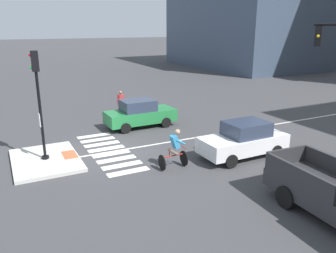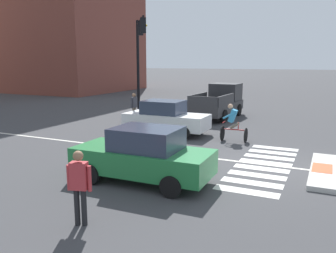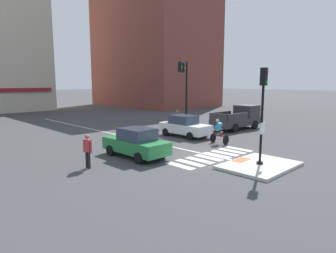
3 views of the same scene
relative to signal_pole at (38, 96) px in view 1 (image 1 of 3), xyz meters
The scene contains 18 objects.
ground_plane 4.15m from the signal_pole, 90.00° to the left, with size 300.00×300.00×0.00m, color #3D3D3F.
traffic_island 2.89m from the signal_pole, 90.00° to the left, with size 3.88×2.79×0.15m, color beige.
tactile_pad_front 3.01m from the signal_pole, 90.00° to the left, with size 1.10×0.60×0.01m, color #DB5B38.
signal_pole is the anchor object (origin of this frame).
crosswalk_stripe_a 4.94m from the signal_pole, 132.81° to the left, with size 0.44×1.80×0.01m, color silver.
crosswalk_stripe_b 4.57m from the signal_pole, 123.49° to the left, with size 0.44×1.80×0.01m, color silver.
crosswalk_stripe_c 4.31m from the signal_pole, 111.65° to the left, with size 0.44×1.80×0.01m, color silver.
crosswalk_stripe_d 4.17m from the signal_pole, 97.54° to the left, with size 0.44×1.80×0.01m, color silver.
crosswalk_stripe_e 4.17m from the signal_pole, 82.46° to the left, with size 0.44×1.80×0.01m, color silver.
crosswalk_stripe_f 4.31m from the signal_pole, 68.35° to the left, with size 0.44×1.80×0.01m, color silver.
crosswalk_stripe_g 4.57m from the signal_pole, 56.51° to the left, with size 0.44×1.80×0.01m, color silver.
crosswalk_stripe_h 4.94m from the signal_pole, 47.19° to the left, with size 0.44×1.80×0.01m, color silver.
lane_centre_line 13.23m from the signal_pole, 89.47° to the left, with size 0.14×28.00×0.01m, color silver.
building_far_block 40.81m from the signal_pole, 129.45° to the left, with size 22.25×14.43×14.07m.
car_green_westbound_near 6.97m from the signal_pole, 118.44° to the left, with size 1.90×4.13×1.64m.
car_white_eastbound_mid 9.18m from the signal_pole, 67.39° to the left, with size 1.86×4.11×1.64m.
cyclist 6.12m from the signal_pole, 56.81° to the left, with size 0.67×1.10×1.68m.
pedestrian_at_curb_left 8.67m from the signal_pole, 137.31° to the left, with size 0.31×0.53×1.67m.
Camera 1 is at (14.99, -4.39, 5.81)m, focal length 36.44 mm.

